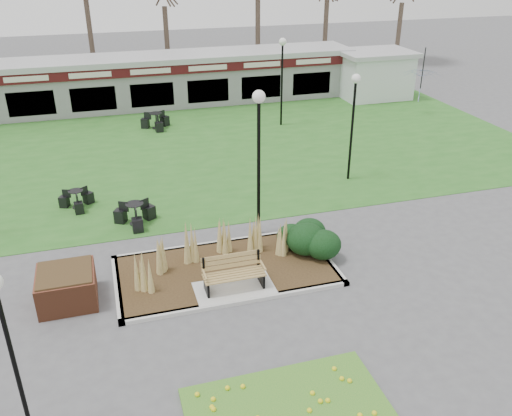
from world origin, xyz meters
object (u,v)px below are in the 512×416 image
object	(u,v)px
lamp_post_near_right	(259,132)
bistro_set_c	(136,217)
brick_planter	(67,287)
patio_umbrella	(421,86)
bistro_set_b	(77,202)
bistro_set_a	(156,123)
park_bench	(233,272)
lamp_post_mid_right	(282,63)
food_pavilion	(149,81)
lamp_post_near_left	(4,325)
service_hut	(374,74)
lamp_post_far_right	(354,104)

from	to	relation	value
lamp_post_near_right	bistro_set_c	size ratio (longest dim) A/B	3.31
brick_planter	patio_umbrella	xyz separation A→B (m)	(18.55, 12.86, 1.15)
bistro_set_b	patio_umbrella	world-z (taller)	patio_umbrella
bistro_set_a	park_bench	bearing A→B (deg)	-89.17
lamp_post_mid_right	patio_umbrella	size ratio (longest dim) A/B	1.69
lamp_post_near_right	food_pavilion	bearing A→B (deg)	95.52
park_bench	bistro_set_a	size ratio (longest dim) A/B	1.11
lamp_post_near_right	bistro_set_a	world-z (taller)	lamp_post_near_right
bistro_set_c	lamp_post_mid_right	bearing A→B (deg)	47.51
lamp_post_near_left	park_bench	bearing A→B (deg)	36.68
brick_planter	service_hut	world-z (taller)	service_hut
lamp_post_near_left	lamp_post_mid_right	xyz separation A→B (m)	(11.21, 17.69, 0.48)
park_bench	lamp_post_far_right	world-z (taller)	lamp_post_far_right
lamp_post_near_left	bistro_set_c	bearing A→B (deg)	71.79
lamp_post_near_right	lamp_post_mid_right	size ratio (longest dim) A/B	1.08
brick_planter	bistro_set_c	world-z (taller)	brick_planter
lamp_post_near_left	patio_umbrella	world-z (taller)	lamp_post_near_left
park_bench	bistro_set_b	distance (m)	7.86
brick_planter	patio_umbrella	distance (m)	22.61
food_pavilion	patio_umbrella	bearing A→B (deg)	-23.32
lamp_post_mid_right	bistro_set_a	world-z (taller)	lamp_post_mid_right
food_pavilion	bistro_set_b	world-z (taller)	food_pavilion
lamp_post_near_left	bistro_set_b	world-z (taller)	lamp_post_near_left
brick_planter	bistro_set_a	size ratio (longest dim) A/B	0.98
park_bench	food_pavilion	xyz separation A→B (m)	(0.00, 19.71, 0.89)
park_bench	bistro_set_a	distance (m)	15.20
service_hut	lamp_post_far_right	distance (m)	13.55
service_hut	lamp_post_mid_right	world-z (taller)	lamp_post_mid_right
lamp_post_mid_right	park_bench	bearing A→B (deg)	-113.90
lamp_post_near_left	brick_planter	bearing A→B (deg)	81.99
bistro_set_a	bistro_set_c	bearing A→B (deg)	-100.93
lamp_post_near_right	lamp_post_mid_right	world-z (taller)	lamp_post_near_right
lamp_post_near_right	brick_planter	bearing A→B (deg)	-159.93
service_hut	lamp_post_mid_right	bearing A→B (deg)	-152.49
food_pavilion	lamp_post_near_right	xyz separation A→B (m)	(1.62, -16.76, 2.04)
bistro_set_b	food_pavilion	bearing A→B (deg)	72.31
service_hut	bistro_set_a	bearing A→B (deg)	-169.43
service_hut	bistro_set_c	distance (m)	20.45
bistro_set_c	food_pavilion	bearing A→B (deg)	81.50
bistro_set_a	bistro_set_b	size ratio (longest dim) A/B	1.21
bistro_set_b	bistro_set_a	bearing A→B (deg)	65.20
lamp_post_near_left	bistro_set_b	size ratio (longest dim) A/B	3.02
food_pavilion	bistro_set_a	xyz separation A→B (m)	(-0.22, -4.52, -1.18)
lamp_post_near_left	patio_umbrella	bearing A→B (deg)	42.14
lamp_post_near_left	service_hut	bearing A→B (deg)	49.24
bistro_set_a	service_hut	bearing A→B (deg)	10.57
lamp_post_near_left	bistro_set_b	xyz separation A→B (m)	(0.87, 10.40, -2.54)
lamp_post_near_left	bistro_set_a	xyz separation A→B (m)	(4.81, 18.94, -2.49)
lamp_post_mid_right	food_pavilion	bearing A→B (deg)	136.92
lamp_post_mid_right	bistro_set_c	bearing A→B (deg)	-132.49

